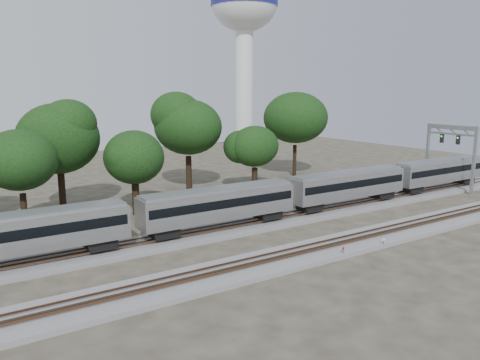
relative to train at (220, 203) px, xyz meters
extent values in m
plane|color=#383328|center=(-1.68, -6.00, -3.14)|extent=(160.00, 160.00, 0.00)
cube|color=slate|center=(-1.68, 0.00, -2.94)|extent=(160.00, 5.00, 0.40)
cube|color=brown|center=(-1.68, -0.72, -2.48)|extent=(160.00, 0.08, 0.15)
cube|color=brown|center=(-1.68, 0.72, -2.48)|extent=(160.00, 0.08, 0.15)
cube|color=slate|center=(-1.68, -10.00, -2.94)|extent=(160.00, 5.00, 0.40)
cube|color=brown|center=(-1.68, -10.72, -2.48)|extent=(160.00, 0.08, 0.15)
cube|color=brown|center=(-1.68, -9.28, -2.48)|extent=(160.00, 0.08, 0.15)
cube|color=silver|center=(-18.43, 0.00, -0.08)|extent=(16.91, 2.91, 2.91)
cube|color=black|center=(-18.43, 0.00, 0.21)|extent=(16.32, 2.96, 0.87)
cube|color=gray|center=(-18.43, 0.00, 1.43)|extent=(16.52, 2.33, 0.34)
cube|color=black|center=(-12.30, 0.00, -1.97)|extent=(2.53, 2.14, 0.87)
cube|color=silver|center=(-0.14, 0.00, -0.08)|extent=(16.91, 2.91, 2.91)
cube|color=black|center=(-0.14, 0.00, 0.21)|extent=(16.32, 2.96, 0.87)
cube|color=gray|center=(-0.14, 0.00, 1.43)|extent=(16.52, 2.33, 0.34)
cube|color=black|center=(-6.26, 0.00, -1.97)|extent=(2.53, 2.14, 0.87)
cube|color=black|center=(5.98, 0.00, -1.97)|extent=(2.53, 2.14, 0.87)
cube|color=silver|center=(18.15, 0.00, -0.08)|extent=(16.91, 2.91, 2.91)
cube|color=black|center=(18.15, 0.00, 0.21)|extent=(16.32, 2.96, 0.87)
cube|color=gray|center=(18.15, 0.00, 1.43)|extent=(16.52, 2.33, 0.34)
cube|color=black|center=(12.03, 0.00, -1.97)|extent=(2.53, 2.14, 0.87)
cube|color=black|center=(24.27, 0.00, -1.97)|extent=(2.53, 2.14, 0.87)
cube|color=silver|center=(36.44, 0.00, -0.08)|extent=(16.91, 2.91, 2.91)
cube|color=black|center=(36.44, 0.00, 0.21)|extent=(16.32, 2.96, 0.87)
cube|color=gray|center=(36.44, 0.00, 1.43)|extent=(16.52, 2.33, 0.34)
cube|color=black|center=(30.32, 0.00, -1.97)|extent=(2.53, 2.14, 0.87)
cube|color=black|center=(42.56, 0.00, -1.97)|extent=(2.53, 2.14, 0.87)
cylinder|color=#512D19|center=(5.22, -12.18, -2.69)|extent=(0.06, 0.06, 0.91)
cylinder|color=#AB0C19|center=(5.22, -12.18, -2.28)|extent=(0.32, 0.11, 0.32)
cylinder|color=#512D19|center=(10.19, -12.39, -2.69)|extent=(0.06, 0.06, 0.90)
cylinder|color=silver|center=(10.19, -12.39, -2.29)|extent=(0.31, 0.13, 0.32)
cube|color=#512D19|center=(3.72, -11.58, -2.99)|extent=(0.56, 0.42, 0.30)
cylinder|color=silver|center=(31.08, 42.88, 10.25)|extent=(3.82, 3.82, 26.77)
cone|color=silver|center=(31.08, 42.88, -1.23)|extent=(6.12, 6.12, 3.82)
ellipsoid|color=silver|center=(31.08, 42.88, 28.65)|extent=(13.38, 13.38, 11.38)
cylinder|color=navy|center=(31.08, 42.88, 28.65)|extent=(13.54, 13.54, 1.53)
cube|color=gray|center=(38.58, -3.70, 1.62)|extent=(0.37, 0.37, 9.52)
cube|color=gray|center=(38.58, 3.70, 1.62)|extent=(0.37, 0.37, 9.52)
cube|color=gray|center=(38.58, 0.00, 6.07)|extent=(0.42, 7.83, 0.63)
cube|color=gray|center=(38.58, 0.00, 5.11)|extent=(0.26, 7.83, 0.26)
cube|color=black|center=(38.26, -1.27, 4.37)|extent=(0.26, 0.53, 1.27)
cube|color=black|center=(38.26, 1.27, 4.37)|extent=(0.26, 0.53, 1.27)
cylinder|color=black|center=(-16.79, 11.12, -1.11)|extent=(0.70, 0.70, 4.05)
ellipsoid|color=black|center=(-16.79, 11.12, 4.39)|extent=(7.64, 7.64, 6.50)
cylinder|color=black|center=(-11.73, 17.15, -0.75)|extent=(0.70, 0.70, 4.78)
ellipsoid|color=black|center=(-11.73, 17.15, 5.73)|extent=(9.01, 9.01, 7.66)
cylinder|color=black|center=(-4.67, 11.67, -1.31)|extent=(0.70, 0.70, 3.66)
ellipsoid|color=black|center=(-4.67, 11.67, 3.67)|extent=(6.91, 6.91, 5.87)
cylinder|color=black|center=(6.94, 20.94, -0.66)|extent=(0.70, 0.70, 4.96)
ellipsoid|color=black|center=(6.94, 20.94, 6.08)|extent=(9.36, 9.36, 7.96)
cylinder|color=black|center=(13.98, 14.12, -1.35)|extent=(0.70, 0.70, 3.58)
ellipsoid|color=black|center=(13.98, 14.12, 3.50)|extent=(6.74, 6.74, 5.73)
cylinder|color=black|center=(26.95, 21.00, -0.46)|extent=(0.70, 0.70, 5.35)
ellipsoid|color=black|center=(26.95, 21.00, 6.80)|extent=(10.09, 10.09, 8.58)
camera|label=1|loc=(-23.38, -39.90, 11.22)|focal=35.00mm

